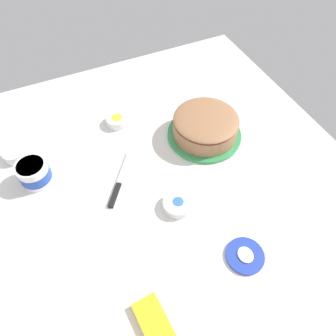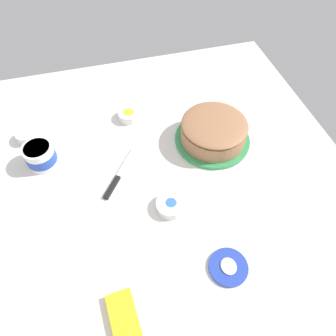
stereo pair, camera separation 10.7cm
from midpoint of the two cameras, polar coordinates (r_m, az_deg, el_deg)
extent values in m
plane|color=silver|center=(1.05, -2.13, -5.11)|extent=(1.54, 1.54, 0.00)
cylinder|color=#339351|center=(1.21, 10.72, 5.10)|extent=(0.29, 0.29, 0.01)
cylinder|color=brown|center=(1.18, 10.97, 6.23)|extent=(0.23, 0.23, 0.06)
cylinder|color=#9E6B47|center=(1.18, 11.01, 6.40)|extent=(0.25, 0.25, 0.07)
ellipsoid|color=#9E6B47|center=(1.15, 11.33, 7.80)|extent=(0.25, 0.25, 0.03)
cylinder|color=white|center=(1.16, -20.28, 2.02)|extent=(0.10, 0.10, 0.09)
cylinder|color=#2347B2|center=(1.16, -20.22, 1.88)|extent=(0.11, 0.11, 0.04)
cylinder|color=#9E6B47|center=(1.13, -20.81, 3.21)|extent=(0.09, 0.09, 0.01)
cylinder|color=#233DAD|center=(0.96, 14.43, -17.66)|extent=(0.12, 0.12, 0.01)
ellipsoid|color=white|center=(0.95, 14.53, -17.50)|extent=(0.05, 0.05, 0.01)
cube|color=silver|center=(1.12, -4.97, 0.93)|extent=(0.13, 0.10, 0.00)
cube|color=black|center=(1.06, -7.58, -3.78)|extent=(0.09, 0.07, 0.01)
cylinder|color=white|center=(1.28, -22.63, 5.34)|extent=(0.08, 0.08, 0.04)
cylinder|color=pink|center=(1.28, -22.60, 5.29)|extent=(0.07, 0.07, 0.01)
ellipsoid|color=pink|center=(1.28, -22.70, 5.50)|extent=(0.05, 0.05, 0.02)
cylinder|color=white|center=(1.27, -4.87, 9.63)|extent=(0.09, 0.09, 0.03)
cylinder|color=yellow|center=(1.27, -4.88, 9.75)|extent=(0.07, 0.07, 0.01)
ellipsoid|color=yellow|center=(1.26, -4.90, 9.98)|extent=(0.06, 0.06, 0.02)
cylinder|color=white|center=(1.01, 3.61, -7.10)|extent=(0.10, 0.10, 0.03)
cylinder|color=blue|center=(1.01, 3.61, -7.07)|extent=(0.08, 0.08, 0.01)
ellipsoid|color=blue|center=(1.00, 3.63, -6.87)|extent=(0.07, 0.07, 0.02)
cube|color=yellow|center=(0.90, -4.54, -26.19)|extent=(0.14, 0.08, 0.02)
camera|label=1|loc=(0.05, -87.13, 3.84)|focal=32.78mm
camera|label=2|loc=(0.05, 92.87, -3.84)|focal=32.78mm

